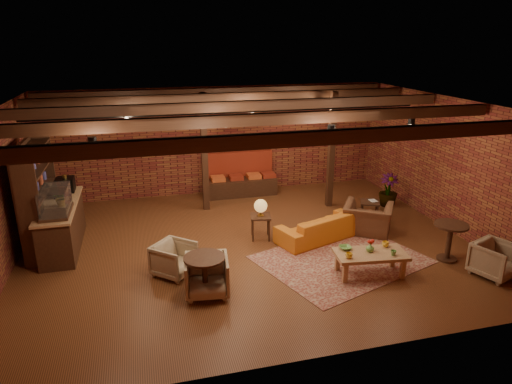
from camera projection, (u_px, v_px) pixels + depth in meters
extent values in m
plane|color=#3D210F|center=(250.00, 246.00, 10.47)|extent=(10.00, 10.00, 0.00)
cube|color=black|center=(249.00, 106.00, 9.43)|extent=(10.00, 8.00, 0.02)
cube|color=maroon|center=(218.00, 141.00, 13.62)|extent=(10.00, 0.02, 3.20)
cube|color=maroon|center=(318.00, 263.00, 6.29)|extent=(10.00, 0.02, 3.20)
cube|color=maroon|center=(448.00, 164.00, 11.14)|extent=(0.02, 8.00, 3.20)
cylinder|color=black|center=(233.00, 111.00, 11.01)|extent=(9.60, 0.12, 0.12)
cube|color=black|center=(205.00, 153.00, 12.19)|extent=(0.16, 0.16, 3.20)
cube|color=black|center=(331.00, 151.00, 12.45)|extent=(0.16, 0.16, 3.20)
imported|color=#337F33|center=(64.00, 193.00, 10.22)|extent=(0.35, 0.39, 0.30)
cube|color=orange|center=(244.00, 120.00, 12.69)|extent=(0.86, 0.06, 0.30)
cube|color=maroon|center=(341.00, 259.00, 9.82)|extent=(3.93, 3.46, 0.01)
imported|color=#C86A1B|center=(319.00, 226.00, 10.74)|extent=(2.28, 1.48, 0.62)
cube|color=olive|center=(371.00, 254.00, 9.07)|extent=(1.49, 0.87, 0.07)
cube|color=olive|center=(345.00, 273.00, 8.84)|extent=(0.09, 0.09, 0.42)
cube|color=olive|center=(403.00, 269.00, 8.98)|extent=(0.09, 0.09, 0.42)
cube|color=olive|center=(338.00, 261.00, 9.30)|extent=(0.09, 0.09, 0.42)
cube|color=olive|center=(392.00, 258.00, 9.45)|extent=(0.09, 0.09, 0.42)
imported|color=yellow|center=(349.00, 256.00, 8.81)|extent=(0.16, 0.16, 0.11)
imported|color=#609544|center=(393.00, 253.00, 8.93)|extent=(0.13, 0.13, 0.11)
imported|color=yellow|center=(385.00, 244.00, 9.30)|extent=(0.16, 0.16, 0.11)
imported|color=#609544|center=(345.00, 248.00, 9.20)|extent=(0.27, 0.27, 0.06)
imported|color=#609544|center=(370.00, 248.00, 9.08)|extent=(0.15, 0.15, 0.14)
sphere|color=red|center=(370.00, 242.00, 9.04)|extent=(0.10, 0.10, 0.10)
cube|color=black|center=(261.00, 216.00, 10.68)|extent=(0.55, 0.55, 0.04)
cylinder|color=black|center=(261.00, 228.00, 10.78)|extent=(0.04, 0.04, 0.53)
cylinder|color=#A98838|center=(261.00, 215.00, 10.67)|extent=(0.16, 0.16, 0.02)
cylinder|color=#A98838|center=(261.00, 212.00, 10.65)|extent=(0.04, 0.04, 0.22)
sphere|color=gold|center=(261.00, 206.00, 10.60)|extent=(0.31, 0.31, 0.31)
cylinder|color=black|center=(204.00, 258.00, 8.23)|extent=(0.75, 0.75, 0.04)
cylinder|color=black|center=(205.00, 276.00, 8.36)|extent=(0.10, 0.10, 0.73)
cylinder|color=black|center=(206.00, 294.00, 8.47)|extent=(0.45, 0.45, 0.04)
imported|color=beige|center=(174.00, 258.00, 9.10)|extent=(0.99, 0.99, 0.74)
imported|color=beige|center=(207.00, 274.00, 8.40)|extent=(0.88, 0.84, 0.81)
imported|color=brown|center=(368.00, 214.00, 11.02)|extent=(1.33, 1.22, 0.98)
cube|color=black|center=(370.00, 202.00, 11.75)|extent=(0.62, 0.62, 0.04)
cylinder|color=black|center=(369.00, 212.00, 11.84)|extent=(0.04, 0.04, 0.48)
imported|color=black|center=(370.00, 201.00, 11.74)|extent=(0.26, 0.29, 0.02)
cylinder|color=black|center=(452.00, 225.00, 9.57)|extent=(0.70, 0.70, 0.04)
cylinder|color=black|center=(449.00, 242.00, 9.70)|extent=(0.11, 0.11, 0.77)
cylinder|color=black|center=(447.00, 258.00, 9.82)|extent=(0.42, 0.42, 0.04)
imported|color=beige|center=(495.00, 258.00, 9.05)|extent=(0.95, 0.92, 0.77)
imported|color=#4C7F4C|center=(392.00, 158.00, 12.49)|extent=(1.88, 1.88, 2.78)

